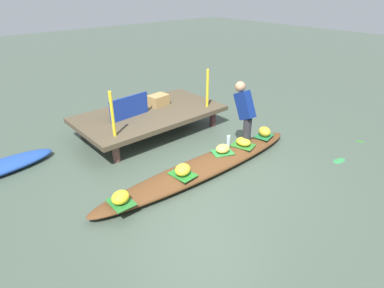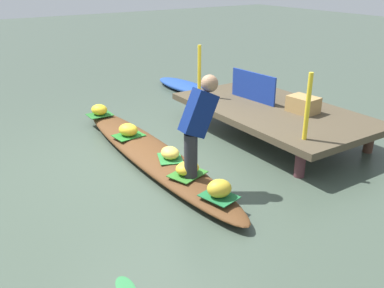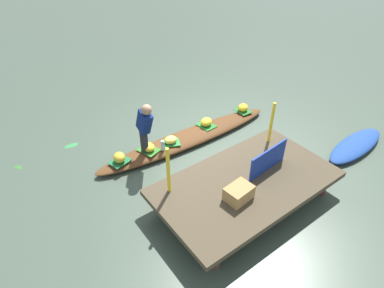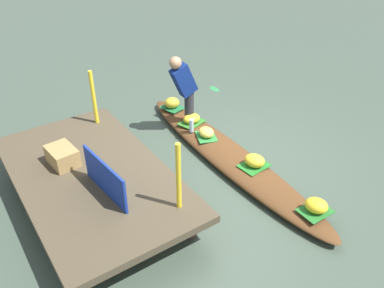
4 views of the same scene
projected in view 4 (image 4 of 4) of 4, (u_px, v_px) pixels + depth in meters
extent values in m
plane|color=#3E4D40|center=(227.00, 160.00, 6.26)|extent=(40.00, 40.00, 0.00)
cube|color=#4A3F2E|center=(92.00, 176.00, 5.23)|extent=(3.20, 1.80, 0.10)
cylinder|color=brown|center=(192.00, 224.00, 4.82)|extent=(0.14, 0.14, 0.37)
cylinder|color=#4C2A2E|center=(104.00, 133.00, 6.59)|extent=(0.14, 0.14, 0.37)
cylinder|color=#592D28|center=(77.00, 280.00, 4.13)|extent=(0.14, 0.14, 0.37)
cylinder|color=#513428|center=(15.00, 162.00, 5.90)|extent=(0.14, 0.14, 0.37)
ellipsoid|color=#54331A|center=(227.00, 155.00, 6.21)|extent=(4.44, 0.79, 0.19)
cube|color=#2A7935|center=(206.00, 136.00, 6.49)|extent=(0.47, 0.42, 0.01)
ellipsoid|color=#F8D251|center=(206.00, 132.00, 6.45)|extent=(0.29, 0.24, 0.16)
cube|color=#226F25|center=(254.00, 166.00, 5.80)|extent=(0.36, 0.45, 0.01)
ellipsoid|color=yellow|center=(255.00, 161.00, 5.75)|extent=(0.38, 0.35, 0.18)
cube|color=#1C6635|center=(172.00, 108.00, 7.33)|extent=(0.44, 0.38, 0.01)
ellipsoid|color=gold|center=(172.00, 103.00, 7.28)|extent=(0.31, 0.33, 0.20)
cube|color=#236827|center=(315.00, 211.00, 4.99)|extent=(0.32, 0.41, 0.01)
ellipsoid|color=yellow|center=(316.00, 205.00, 4.94)|extent=(0.37, 0.35, 0.18)
cube|color=#2E7025|center=(192.00, 122.00, 6.87)|extent=(0.43, 0.50, 0.01)
ellipsoid|color=gold|center=(192.00, 118.00, 6.83)|extent=(0.26, 0.31, 0.16)
cylinder|color=#28282D|center=(189.00, 107.00, 6.78)|extent=(0.16, 0.16, 0.55)
cube|color=navy|center=(184.00, 80.00, 6.46)|extent=(0.19, 0.47, 0.59)
sphere|color=#9E7556|center=(175.00, 63.00, 6.21)|extent=(0.20, 0.20, 0.20)
cylinder|color=silver|center=(192.00, 126.00, 6.56)|extent=(0.07, 0.07, 0.23)
cube|color=navy|center=(105.00, 178.00, 4.73)|extent=(0.95, 0.11, 0.47)
cylinder|color=yellow|center=(179.00, 177.00, 4.42)|extent=(0.06, 0.06, 0.87)
cylinder|color=yellow|center=(94.00, 98.00, 6.08)|extent=(0.06, 0.06, 0.87)
cube|color=#A37F4A|center=(62.00, 156.00, 5.31)|extent=(0.47, 0.36, 0.24)
ellipsoid|color=#2E7D42|center=(214.00, 89.00, 8.47)|extent=(0.33, 0.18, 0.01)
ellipsoid|color=#2F6929|center=(181.00, 73.00, 9.21)|extent=(0.19, 0.22, 0.01)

